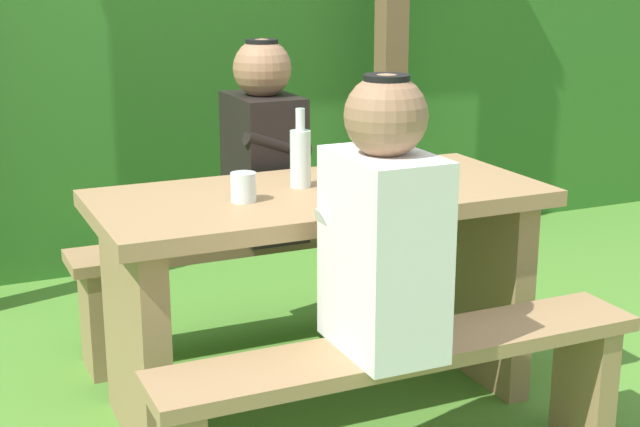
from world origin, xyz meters
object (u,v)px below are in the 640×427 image
object	(u,v)px
bench_far	(259,266)
person_black_coat	(264,147)
person_white_shirt	(383,226)
picnic_table	(320,261)
bench_near	(404,384)
bottle_left	(390,157)
drinking_glass	(243,187)
bottle_right	(300,156)

from	to	relation	value
bench_far	person_black_coat	xyz separation A→B (m)	(0.02, -0.00, 0.45)
person_white_shirt	person_black_coat	xyz separation A→B (m)	(0.10, 1.10, 0.00)
picnic_table	bench_near	distance (m)	0.58
bench_far	bottle_left	distance (m)	0.80
picnic_table	bottle_left	distance (m)	0.40
drinking_glass	bottle_left	world-z (taller)	bottle_left
person_black_coat	bottle_right	size ratio (longest dim) A/B	2.89
bench_near	person_white_shirt	distance (m)	0.46
drinking_glass	bottle_left	xyz separation A→B (m)	(0.50, 0.01, 0.05)
bench_far	bottle_right	size ratio (longest dim) A/B	5.62
bench_far	drinking_glass	size ratio (longest dim) A/B	16.10
bench_near	bottle_left	size ratio (longest dim) A/B	6.37
person_black_coat	bottle_left	bearing A→B (deg)	-69.75
picnic_table	drinking_glass	xyz separation A→B (m)	(-0.26, -0.03, 0.27)
person_black_coat	bottle_right	distance (m)	0.49
drinking_glass	bottle_right	bearing A→B (deg)	23.75
person_white_shirt	bottle_right	distance (m)	0.62
picnic_table	drinking_glass	world-z (taller)	drinking_glass
bottle_right	bench_near	bearing A→B (deg)	-86.58
drinking_glass	bottle_right	size ratio (longest dim) A/B	0.35
bench_near	bench_far	size ratio (longest dim) A/B	1.00
picnic_table	person_white_shirt	size ratio (longest dim) A/B	1.95
bench_far	person_black_coat	distance (m)	0.45
drinking_glass	bottle_left	bearing A→B (deg)	1.31
person_white_shirt	bottle_left	world-z (taller)	person_white_shirt
person_white_shirt	drinking_glass	bearing A→B (deg)	110.29
person_black_coat	bottle_left	world-z (taller)	person_black_coat
picnic_table	bench_far	bearing A→B (deg)	90.00
picnic_table	person_white_shirt	world-z (taller)	person_white_shirt
bench_far	person_black_coat	world-z (taller)	person_black_coat
bench_near	drinking_glass	distance (m)	0.74
bench_near	person_white_shirt	xyz separation A→B (m)	(-0.07, 0.00, 0.45)
bench_near	bottle_right	distance (m)	0.81
person_white_shirt	bottle_right	bearing A→B (deg)	86.84
person_black_coat	bench_far	bearing A→B (deg)	172.16
bench_near	person_black_coat	world-z (taller)	person_black_coat
person_white_shirt	bottle_right	xyz separation A→B (m)	(0.03, 0.62, 0.06)
bottle_right	bottle_left	bearing A→B (deg)	-17.91
bottle_left	bench_near	bearing A→B (deg)	-113.80
drinking_glass	picnic_table	bearing A→B (deg)	7.03
picnic_table	bench_near	size ratio (longest dim) A/B	1.00
person_black_coat	drinking_glass	size ratio (longest dim) A/B	8.27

